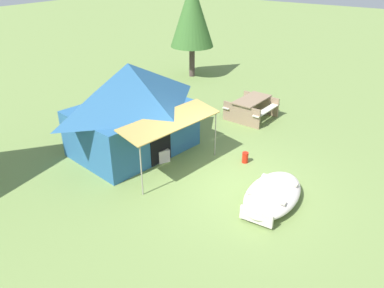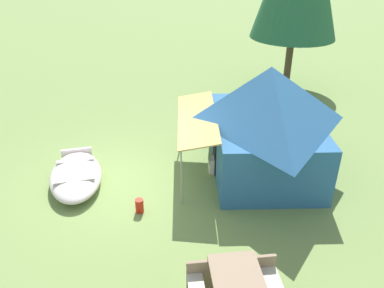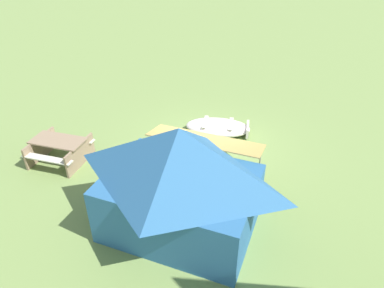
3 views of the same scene
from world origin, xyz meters
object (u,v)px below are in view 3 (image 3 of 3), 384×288
at_px(picnic_table, 59,148).
at_px(fuel_can, 169,145).
at_px(canvas_cabin_tent, 180,179).
at_px(cooler_box, 192,191).
at_px(beached_rowboat, 218,127).

xyz_separation_m(picnic_table, fuel_can, (-3.08, -1.39, -0.31)).
bearing_deg(canvas_cabin_tent, cooler_box, -90.69).
height_order(cooler_box, fuel_can, cooler_box).
relative_size(picnic_table, cooler_box, 3.34).
xyz_separation_m(beached_rowboat, fuel_can, (1.38, 1.47, -0.06)).
bearing_deg(beached_rowboat, fuel_can, 46.92).
bearing_deg(cooler_box, canvas_cabin_tent, 89.31).
bearing_deg(cooler_box, beached_rowboat, -91.63).
distance_m(beached_rowboat, canvas_cabin_tent, 4.83).
distance_m(canvas_cabin_tent, cooler_box, 1.64).
distance_m(picnic_table, cooler_box, 4.42).
height_order(canvas_cabin_tent, cooler_box, canvas_cabin_tent).
distance_m(canvas_cabin_tent, picnic_table, 4.80).
bearing_deg(fuel_can, cooler_box, 120.96).
bearing_deg(beached_rowboat, cooler_box, 88.37).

